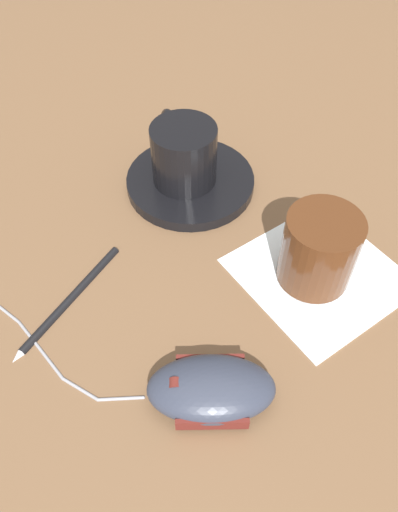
% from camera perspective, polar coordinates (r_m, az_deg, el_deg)
% --- Properties ---
extents(ground_plane, '(3.00, 3.00, 0.00)m').
position_cam_1_polar(ground_plane, '(0.54, 2.49, -0.38)').
color(ground_plane, brown).
extents(saucer, '(0.16, 0.16, 0.01)m').
position_cam_1_polar(saucer, '(0.62, -0.99, 8.49)').
color(saucer, black).
rests_on(saucer, ground).
extents(coffee_cup, '(0.10, 0.08, 0.07)m').
position_cam_1_polar(coffee_cup, '(0.59, -1.82, 11.66)').
color(coffee_cup, black).
rests_on(coffee_cup, saucer).
extents(computer_mouse, '(0.12, 0.12, 0.03)m').
position_cam_1_polar(computer_mouse, '(0.44, 1.38, -14.91)').
color(computer_mouse, '#2D3342').
rests_on(computer_mouse, ground).
extents(mouse_cable, '(0.23, 0.06, 0.00)m').
position_cam_1_polar(mouse_cable, '(0.50, -17.60, -9.81)').
color(mouse_cable, gray).
rests_on(mouse_cable, ground).
extents(napkin_under_glass, '(0.18, 0.18, 0.00)m').
position_cam_1_polar(napkin_under_glass, '(0.54, 13.54, -1.95)').
color(napkin_under_glass, white).
rests_on(napkin_under_glass, ground).
extents(drinking_glass, '(0.08, 0.08, 0.08)m').
position_cam_1_polar(drinking_glass, '(0.51, 13.55, 0.69)').
color(drinking_glass, '#4C2814').
rests_on(drinking_glass, napkin_under_glass).
extents(pen, '(0.04, 0.16, 0.01)m').
position_cam_1_polar(pen, '(0.52, -14.71, -4.70)').
color(pen, black).
rests_on(pen, ground).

